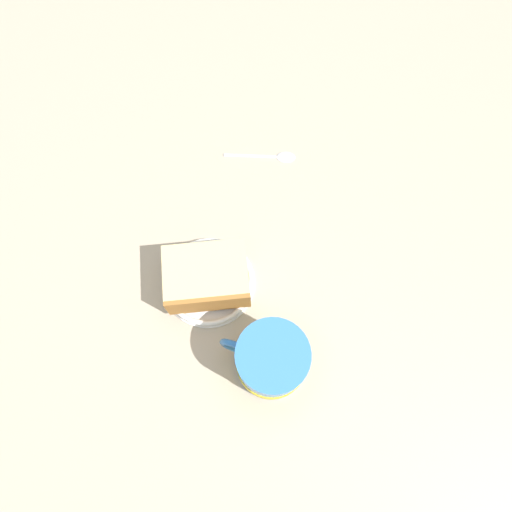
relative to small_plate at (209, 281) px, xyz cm
name	(u,v)px	position (x,y,z in cm)	size (l,w,h in cm)	color
ground_plane	(211,263)	(3.44, -0.78, -2.32)	(132.30, 132.30, 3.18)	tan
small_plate	(209,281)	(0.00, 0.00, 0.00)	(13.14, 13.14, 1.48)	white
cake_slice	(207,277)	(-0.27, 0.04, 2.89)	(9.62, 12.14, 5.74)	#9E662D
tea_mug	(271,360)	(-13.14, -5.72, 3.52)	(9.20, 10.70, 9.51)	#3372BF
teaspoon	(275,156)	(17.81, -14.14, -0.38)	(4.24, 11.18, 0.80)	silver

